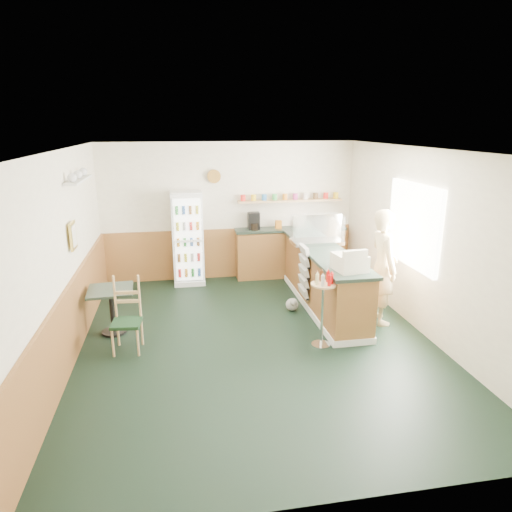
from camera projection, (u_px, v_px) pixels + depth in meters
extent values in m
plane|color=black|center=(256.00, 341.00, 6.59)|extent=(6.00, 6.00, 0.00)
cube|color=white|center=(230.00, 211.00, 9.06)|extent=(5.00, 0.02, 2.70)
cube|color=white|center=(62.00, 260.00, 5.80)|extent=(0.02, 6.00, 2.70)
cube|color=white|center=(425.00, 243.00, 6.63)|extent=(0.02, 6.00, 2.70)
cube|color=silver|center=(256.00, 149.00, 5.84)|extent=(5.00, 6.00, 0.02)
cube|color=#A67235|center=(231.00, 253.00, 9.26)|extent=(4.98, 0.05, 1.00)
cube|color=#A67235|center=(72.00, 321.00, 6.04)|extent=(0.05, 5.98, 1.00)
cube|color=white|center=(413.00, 225.00, 6.85)|extent=(0.06, 1.45, 1.25)
cube|color=gold|center=(73.00, 236.00, 6.22)|extent=(0.03, 0.32, 0.38)
cube|color=silver|center=(78.00, 180.00, 6.51)|extent=(0.18, 1.20, 0.03)
cylinder|color=olive|center=(214.00, 176.00, 8.75)|extent=(0.26, 0.04, 0.26)
cube|color=#A67235|center=(323.00, 280.00, 7.70)|extent=(0.60, 2.95, 0.95)
cube|color=silver|center=(322.00, 304.00, 7.82)|extent=(0.64, 2.97, 0.10)
cube|color=#28372E|center=(325.00, 251.00, 7.56)|extent=(0.68, 3.01, 0.05)
cube|color=#A67235|center=(290.00, 253.00, 9.31)|extent=(2.20, 0.38, 0.95)
cube|color=#28372E|center=(290.00, 229.00, 9.16)|extent=(2.24, 0.42, 0.05)
cube|color=tan|center=(290.00, 201.00, 9.08)|extent=(2.10, 0.22, 0.04)
cube|color=black|center=(254.00, 221.00, 8.99)|extent=(0.22, 0.18, 0.34)
cylinder|color=#B2664C|center=(243.00, 198.00, 8.90)|extent=(0.10, 0.10, 0.12)
cylinder|color=#B2664C|center=(254.00, 198.00, 8.94)|extent=(0.10, 0.10, 0.12)
cylinder|color=#B2664C|center=(264.00, 197.00, 8.97)|extent=(0.10, 0.10, 0.12)
cylinder|color=#B2664C|center=(275.00, 197.00, 9.01)|extent=(0.10, 0.10, 0.12)
cylinder|color=#B2664C|center=(285.00, 197.00, 9.04)|extent=(0.10, 0.10, 0.12)
cylinder|color=#B2664C|center=(295.00, 196.00, 9.08)|extent=(0.10, 0.10, 0.12)
cylinder|color=#B2664C|center=(306.00, 196.00, 9.11)|extent=(0.10, 0.10, 0.12)
cylinder|color=#B2664C|center=(316.00, 196.00, 9.15)|extent=(0.10, 0.10, 0.12)
cylinder|color=#B2664C|center=(326.00, 196.00, 9.18)|extent=(0.10, 0.10, 0.12)
cylinder|color=#B2664C|center=(336.00, 195.00, 9.22)|extent=(0.10, 0.10, 0.12)
cube|color=white|center=(188.00, 238.00, 8.83)|extent=(0.59, 0.42, 1.79)
cube|color=white|center=(188.00, 240.00, 8.61)|extent=(0.50, 0.02, 1.58)
cube|color=silver|center=(188.00, 241.00, 8.54)|extent=(0.53, 0.02, 1.64)
cube|color=silver|center=(317.00, 242.00, 7.97)|extent=(0.87, 0.46, 0.06)
cube|color=silver|center=(317.00, 228.00, 7.90)|extent=(0.85, 0.44, 0.44)
cube|color=#EFE4C5|center=(350.00, 262.00, 6.47)|extent=(0.46, 0.48, 0.24)
imported|color=tan|center=(383.00, 267.00, 7.01)|extent=(0.45, 0.62, 1.80)
cylinder|color=silver|center=(321.00, 344.00, 6.46)|extent=(0.27, 0.27, 0.02)
cylinder|color=silver|center=(322.00, 315.00, 6.34)|extent=(0.04, 0.04, 0.90)
cylinder|color=tan|center=(324.00, 285.00, 6.21)|extent=(0.35, 0.35, 0.02)
cylinder|color=red|center=(332.00, 279.00, 6.18)|extent=(0.05, 0.05, 0.15)
cylinder|color=red|center=(328.00, 277.00, 6.26)|extent=(0.05, 0.05, 0.15)
cylinder|color=red|center=(321.00, 276.00, 6.29)|extent=(0.05, 0.05, 0.15)
cylinder|color=red|center=(316.00, 277.00, 6.23)|extent=(0.05, 0.05, 0.15)
cylinder|color=red|center=(317.00, 279.00, 6.15)|extent=(0.05, 0.05, 0.15)
cylinder|color=red|center=(323.00, 281.00, 6.09)|extent=(0.05, 0.05, 0.15)
cylinder|color=red|center=(329.00, 281.00, 6.10)|extent=(0.05, 0.05, 0.15)
cube|color=black|center=(304.00, 295.00, 7.67)|extent=(0.05, 0.44, 0.03)
cube|color=silver|center=(303.00, 291.00, 7.64)|extent=(0.09, 0.40, 0.15)
cube|color=black|center=(305.00, 285.00, 7.62)|extent=(0.05, 0.44, 0.03)
cube|color=silver|center=(304.00, 281.00, 7.59)|extent=(0.09, 0.40, 0.15)
cube|color=black|center=(305.00, 275.00, 7.57)|extent=(0.05, 0.44, 0.03)
cube|color=silver|center=(304.00, 271.00, 7.54)|extent=(0.09, 0.40, 0.15)
cube|color=black|center=(305.00, 264.00, 7.52)|extent=(0.05, 0.44, 0.03)
cube|color=silver|center=(304.00, 260.00, 7.49)|extent=(0.09, 0.40, 0.15)
cube|color=black|center=(306.00, 254.00, 7.47)|extent=(0.05, 0.44, 0.03)
cube|color=silver|center=(304.00, 250.00, 7.44)|extent=(0.09, 0.40, 0.15)
cylinder|color=black|center=(114.00, 332.00, 6.84)|extent=(0.36, 0.36, 0.04)
cylinder|color=black|center=(112.00, 311.00, 6.75)|extent=(0.07, 0.07, 0.64)
cube|color=#28372E|center=(110.00, 290.00, 6.66)|extent=(0.67, 0.67, 0.04)
cube|color=black|center=(127.00, 323.00, 6.20)|extent=(0.42, 0.42, 0.05)
cylinder|color=tan|center=(114.00, 344.00, 6.07)|extent=(0.03, 0.03, 0.40)
cylinder|color=tan|center=(139.00, 342.00, 6.13)|extent=(0.03, 0.03, 0.40)
cylinder|color=tan|center=(117.00, 333.00, 6.39)|extent=(0.03, 0.03, 0.40)
cylinder|color=tan|center=(141.00, 331.00, 6.44)|extent=(0.03, 0.03, 0.40)
cube|color=tan|center=(126.00, 297.00, 6.28)|extent=(0.35, 0.07, 0.62)
sphere|color=#979792|center=(292.00, 305.00, 7.64)|extent=(0.21, 0.21, 0.21)
sphere|color=#979792|center=(294.00, 302.00, 7.52)|extent=(0.12, 0.12, 0.12)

